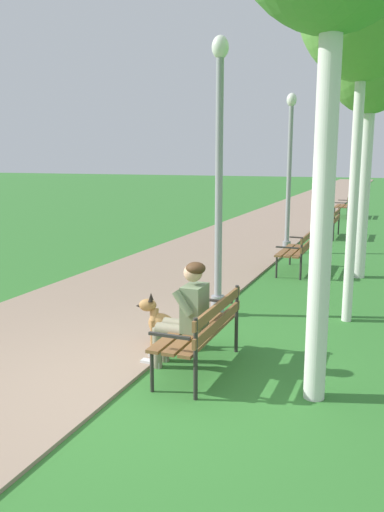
# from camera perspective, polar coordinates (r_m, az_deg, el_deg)

# --- Properties ---
(ground_plane) EXTENTS (120.00, 120.00, 0.00)m
(ground_plane) POSITION_cam_1_polar(r_m,az_deg,el_deg) (5.57, -5.85, -14.45)
(ground_plane) COLOR #33752D
(paved_path) EXTENTS (3.42, 60.00, 0.04)m
(paved_path) POSITION_cam_1_polar(r_m,az_deg,el_deg) (28.85, 13.34, 5.91)
(paved_path) COLOR gray
(paved_path) RESTS_ON ground
(park_bench_near) EXTENTS (0.55, 1.50, 0.85)m
(park_bench_near) POSITION_cam_1_polar(r_m,az_deg,el_deg) (5.80, 1.23, -7.90)
(park_bench_near) COLOR brown
(park_bench_near) RESTS_ON ground
(park_bench_mid) EXTENTS (0.55, 1.50, 0.85)m
(park_bench_mid) POSITION_cam_1_polar(r_m,az_deg,el_deg) (10.97, 11.69, 0.86)
(park_bench_mid) COLOR brown
(park_bench_mid) RESTS_ON ground
(park_bench_far) EXTENTS (0.55, 1.50, 0.85)m
(park_bench_far) POSITION_cam_1_polar(r_m,az_deg,el_deg) (16.00, 15.06, 3.81)
(park_bench_far) COLOR brown
(park_bench_far) RESTS_ON ground
(park_bench_furthest) EXTENTS (0.55, 1.50, 0.85)m
(park_bench_furthest) POSITION_cam_1_polar(r_m,az_deg,el_deg) (21.63, 16.54, 5.49)
(park_bench_furthest) COLOR brown
(park_bench_furthest) RESTS_ON ground
(person_seated_on_near_bench) EXTENTS (0.74, 0.49, 1.25)m
(person_seated_on_near_bench) POSITION_cam_1_polar(r_m,az_deg,el_deg) (5.81, -0.71, -6.11)
(person_seated_on_near_bench) COLOR gray
(person_seated_on_near_bench) RESTS_ON ground
(dog_shepherd) EXTENTS (0.80, 0.45, 0.71)m
(dog_shepherd) POSITION_cam_1_polar(r_m,az_deg,el_deg) (6.57, -2.82, -7.96)
(dog_shepherd) COLOR #B27F47
(dog_shepherd) RESTS_ON ground
(lamp_post_near) EXTENTS (0.24, 0.24, 4.05)m
(lamp_post_near) POSITION_cam_1_polar(r_m,az_deg,el_deg) (7.61, 3.00, 8.74)
(lamp_post_near) COLOR gray
(lamp_post_near) RESTS_ON ground
(lamp_post_mid) EXTENTS (0.24, 0.24, 3.89)m
(lamp_post_mid) POSITION_cam_1_polar(r_m,az_deg,el_deg) (13.03, 10.70, 9.10)
(lamp_post_mid) COLOR gray
(lamp_post_mid) RESTS_ON ground
(birch_tree_third) EXTENTS (1.91, 2.06, 6.07)m
(birch_tree_third) POSITION_cam_1_polar(r_m,az_deg,el_deg) (10.87, 19.44, 21.95)
(birch_tree_third) COLOR silver
(birch_tree_third) RESTS_ON ground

